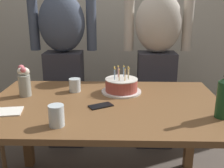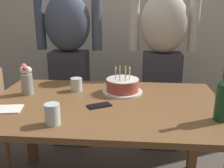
% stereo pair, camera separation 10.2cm
% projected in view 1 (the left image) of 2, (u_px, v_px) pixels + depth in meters
% --- Properties ---
extents(back_wall, '(5.20, 0.10, 2.60)m').
position_uv_depth(back_wall, '(112.00, 7.00, 3.01)').
color(back_wall, beige).
rests_on(back_wall, ground_plane).
extents(dining_table, '(1.50, 0.96, 0.74)m').
position_uv_depth(dining_table, '(105.00, 117.00, 1.72)').
color(dining_table, brown).
rests_on(dining_table, ground_plane).
extents(birthday_cake, '(0.28, 0.28, 0.18)m').
position_uv_depth(birthday_cake, '(121.00, 86.00, 1.88)').
color(birthday_cake, white).
rests_on(birthday_cake, dining_table).
extents(water_glass_near, '(0.08, 0.08, 0.11)m').
position_uv_depth(water_glass_near, '(56.00, 116.00, 1.36)').
color(water_glass_near, silver).
rests_on(water_glass_near, dining_table).
extents(water_glass_far, '(0.08, 0.08, 0.09)m').
position_uv_depth(water_glass_far, '(75.00, 85.00, 1.90)').
color(water_glass_far, silver).
rests_on(water_glass_far, dining_table).
extents(wine_bottle, '(0.08, 0.08, 0.33)m').
position_uv_depth(wine_bottle, '(224.00, 96.00, 1.44)').
color(wine_bottle, '#194723').
rests_on(wine_bottle, dining_table).
extents(cell_phone, '(0.16, 0.13, 0.01)m').
position_uv_depth(cell_phone, '(101.00, 106.00, 1.63)').
color(cell_phone, black).
rests_on(cell_phone, dining_table).
extents(napkin_stack, '(0.20, 0.16, 0.01)m').
position_uv_depth(napkin_stack, '(6.00, 112.00, 1.54)').
color(napkin_stack, white).
rests_on(napkin_stack, dining_table).
extents(flower_vase, '(0.08, 0.09, 0.22)m').
position_uv_depth(flower_vase, '(24.00, 81.00, 1.79)').
color(flower_vase, '#999E93').
rests_on(flower_vase, dining_table).
extents(person_man_bearded, '(0.61, 0.27, 1.66)m').
position_uv_depth(person_man_bearded, '(64.00, 57.00, 2.43)').
color(person_man_bearded, '#33333D').
rests_on(person_man_bearded, ground_plane).
extents(person_woman_cardigan, '(0.61, 0.27, 1.66)m').
position_uv_depth(person_woman_cardigan, '(157.00, 57.00, 2.41)').
color(person_woman_cardigan, '#33333D').
rests_on(person_woman_cardigan, ground_plane).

